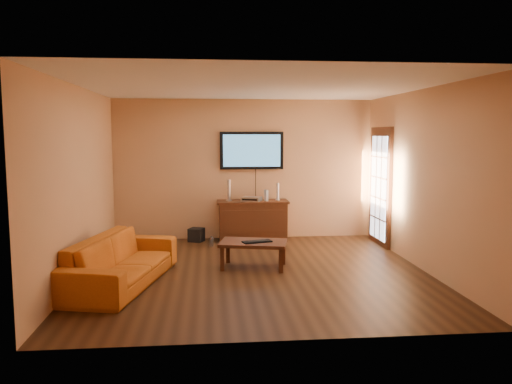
{
  "coord_description": "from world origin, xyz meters",
  "views": [
    {
      "loc": [
        -0.68,
        -7.17,
        2.02
      ],
      "look_at": [
        0.07,
        0.8,
        1.1
      ],
      "focal_mm": 35.0,
      "sensor_mm": 36.0,
      "label": 1
    }
  ],
  "objects": [
    {
      "name": "french_door",
      "position": [
        2.46,
        1.7,
        1.05
      ],
      "size": [
        0.07,
        1.02,
        2.22
      ],
      "color": "#391A0D",
      "rests_on": "ground"
    },
    {
      "name": "ground_plane",
      "position": [
        0.0,
        0.0,
        0.0
      ],
      "size": [
        5.0,
        5.0,
        0.0
      ],
      "primitive_type": "plane",
      "color": "black",
      "rests_on": "ground"
    },
    {
      "name": "media_console",
      "position": [
        0.15,
        2.23,
        0.39
      ],
      "size": [
        1.36,
        0.52,
        0.77
      ],
      "color": "#391A0D",
      "rests_on": "ground"
    },
    {
      "name": "keyboard",
      "position": [
        0.03,
        0.19,
        0.42
      ],
      "size": [
        0.47,
        0.28,
        0.03
      ],
      "color": "black",
      "rests_on": "coffee_table"
    },
    {
      "name": "speaker_left",
      "position": [
        -0.31,
        2.27,
        0.95
      ],
      "size": [
        0.11,
        0.11,
        0.4
      ],
      "color": "silver",
      "rests_on": "media_console"
    },
    {
      "name": "coffee_table",
      "position": [
        -0.02,
        0.25,
        0.35
      ],
      "size": [
        1.1,
        0.8,
        0.41
      ],
      "color": "#391A0D",
      "rests_on": "ground"
    },
    {
      "name": "sofa",
      "position": [
        -1.87,
        -0.42,
        0.44
      ],
      "size": [
        1.15,
        2.32,
        0.87
      ],
      "primitive_type": "imported",
      "rotation": [
        0.0,
        0.0,
        1.34
      ],
      "color": "#BD5A15",
      "rests_on": "ground"
    },
    {
      "name": "subwoofer",
      "position": [
        -0.93,
        2.23,
        0.13
      ],
      "size": [
        0.33,
        0.33,
        0.25
      ],
      "primitive_type": "cube",
      "rotation": [
        0.0,
        0.0,
        -0.4
      ],
      "color": "black",
      "rests_on": "ground"
    },
    {
      "name": "television",
      "position": [
        0.15,
        2.45,
        1.72
      ],
      "size": [
        1.23,
        0.08,
        0.72
      ],
      "color": "black",
      "rests_on": "ground"
    },
    {
      "name": "bottle",
      "position": [
        -0.65,
        1.79,
        0.09
      ],
      "size": [
        0.06,
        0.06,
        0.19
      ],
      "color": "white",
      "rests_on": "ground"
    },
    {
      "name": "speaker_right",
      "position": [
        0.63,
        2.27,
        0.92
      ],
      "size": [
        0.09,
        0.09,
        0.33
      ],
      "color": "silver",
      "rests_on": "media_console"
    },
    {
      "name": "game_console",
      "position": [
        0.4,
        2.2,
        0.87
      ],
      "size": [
        0.07,
        0.16,
        0.21
      ],
      "primitive_type": "cube",
      "rotation": [
        0.0,
        0.0,
        0.18
      ],
      "color": "white",
      "rests_on": "media_console"
    },
    {
      "name": "room_walls",
      "position": [
        0.0,
        0.62,
        1.69
      ],
      "size": [
        5.0,
        5.0,
        5.0
      ],
      "color": "tan",
      "rests_on": "ground"
    },
    {
      "name": "av_receiver",
      "position": [
        0.12,
        2.19,
        0.81
      ],
      "size": [
        0.43,
        0.37,
        0.08
      ],
      "primitive_type": "cube",
      "rotation": [
        0.0,
        0.0,
        -0.41
      ],
      "color": "silver",
      "rests_on": "media_console"
    }
  ]
}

